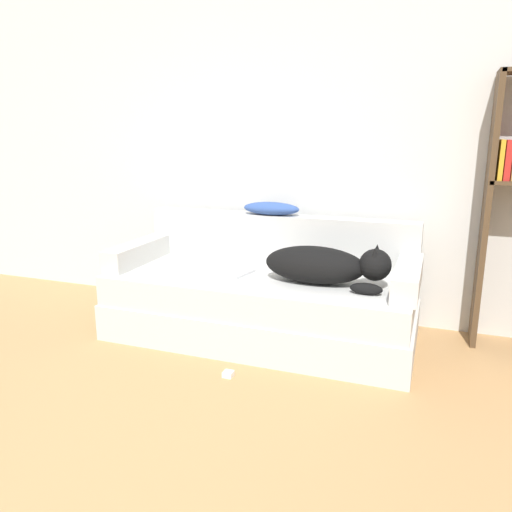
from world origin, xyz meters
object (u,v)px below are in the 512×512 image
at_px(throw_pillow, 271,208).
at_px(laptop, 229,271).
at_px(couch, 261,306).
at_px(power_adapter, 228,374).
at_px(dog, 325,265).

bearing_deg(throw_pillow, laptop, -112.32).
height_order(couch, power_adapter, couch).
xyz_separation_m(couch, dog, (0.45, -0.07, 0.35)).
bearing_deg(dog, power_adapter, -127.38).
height_order(throw_pillow, power_adapter, throw_pillow).
bearing_deg(power_adapter, dog, 52.62).
relative_size(throw_pillow, power_adapter, 7.39).
relative_size(dog, laptop, 2.41).
xyz_separation_m(couch, power_adapter, (0.02, -0.63, -0.20)).
bearing_deg(throw_pillow, couch, -81.84).
relative_size(laptop, throw_pillow, 0.78).
bearing_deg(throw_pillow, dog, -41.18).
relative_size(couch, dog, 2.59).
height_order(dog, power_adapter, dog).
bearing_deg(couch, power_adapter, -87.82).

